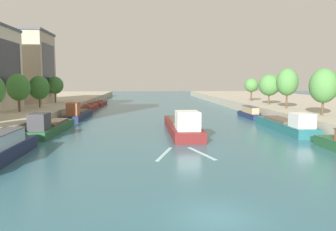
{
  "coord_description": "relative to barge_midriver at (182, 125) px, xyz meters",
  "views": [
    {
      "loc": [
        -3.8,
        -16.54,
        7.15
      ],
      "look_at": [
        0.0,
        35.59,
        1.6
      ],
      "focal_mm": 35.71,
      "sensor_mm": 36.0,
      "label": 1
    }
  ],
  "objects": [
    {
      "name": "moored_boat_right_end",
      "position": [
        14.88,
        0.69,
        -0.12
      ],
      "size": [
        3.3,
        16.53,
        2.95
      ],
      "color": "#23666B",
      "rests_on": "ground"
    },
    {
      "name": "quay_right",
      "position": [
        34.88,
        26.8,
        -0.04
      ],
      "size": [
        36.0,
        170.0,
        1.97
      ],
      "primitive_type": "cube",
      "color": "#B2A893",
      "rests_on": "ground"
    },
    {
      "name": "tree_left_far",
      "position": [
        -25.6,
        11.53,
        4.95
      ],
      "size": [
        3.72,
        3.72,
        6.22
      ],
      "color": "brown",
      "rests_on": "quay_left"
    },
    {
      "name": "tree_right_by_lamp",
      "position": [
        20.93,
        14.57,
        5.78
      ],
      "size": [
        3.9,
        3.9,
        7.34
      ],
      "color": "brown",
      "rests_on": "quay_right"
    },
    {
      "name": "tree_right_far",
      "position": [
        20.87,
        2.08,
        5.32
      ],
      "size": [
        4.03,
        4.03,
        6.9
      ],
      "color": "brown",
      "rests_on": "quay_right"
    },
    {
      "name": "moored_boat_left_gap_after",
      "position": [
        -17.83,
        0.89,
        -0.11
      ],
      "size": [
        3.09,
        15.24,
        3.12
      ],
      "color": "#235633",
      "rests_on": "ground"
    },
    {
      "name": "moored_boat_left_near",
      "position": [
        -17.32,
        17.89,
        -0.08
      ],
      "size": [
        2.8,
        14.92,
        3.27
      ],
      "color": "#1E284C",
      "rests_on": "ground"
    },
    {
      "name": "moored_boat_left_second",
      "position": [
        -17.68,
        50.42,
        -0.49
      ],
      "size": [
        3.09,
        13.42,
        2.12
      ],
      "color": "maroon",
      "rests_on": "ground"
    },
    {
      "name": "tree_right_past_mid",
      "position": [
        21.42,
        24.56,
        5.07
      ],
      "size": [
        4.38,
        4.38,
        6.41
      ],
      "color": "brown",
      "rests_on": "quay_right"
    },
    {
      "name": "moored_boat_right_far",
      "position": [
        14.83,
        17.01,
        -0.09
      ],
      "size": [
        1.73,
        10.21,
        2.26
      ],
      "color": "#1E284C",
      "rests_on": "ground"
    },
    {
      "name": "ground_plane",
      "position": [
        -1.39,
        -28.2,
        -1.03
      ],
      "size": [
        400.0,
        400.0,
        0.0
      ],
      "primitive_type": "plane",
      "color": "#336675"
    },
    {
      "name": "tree_left_by_lamp",
      "position": [
        -25.03,
        20.54,
        4.68
      ],
      "size": [
        3.81,
        3.81,
        5.99
      ],
      "color": "brown",
      "rests_on": "quay_left"
    },
    {
      "name": "moored_boat_left_lone",
      "position": [
        -17.77,
        -14.72,
        0.07
      ],
      "size": [
        2.27,
        13.33,
        2.62
      ],
      "color": "#1E284C",
      "rests_on": "ground"
    },
    {
      "name": "tree_right_third",
      "position": [
        21.63,
        36.96,
        4.85
      ],
      "size": [
        3.4,
        3.4,
        5.64
      ],
      "color": "brown",
      "rests_on": "quay_right"
    },
    {
      "name": "barge_midriver",
      "position": [
        0.0,
        0.0,
        0.0
      ],
      "size": [
        3.71,
        19.79,
        3.46
      ],
      "color": "maroon",
      "rests_on": "ground"
    },
    {
      "name": "moored_boat_left_far",
      "position": [
        -17.98,
        34.84,
        -0.36
      ],
      "size": [
        2.88,
        14.24,
        2.38
      ],
      "color": "maroon",
      "rests_on": "ground"
    },
    {
      "name": "wake_behind_barge",
      "position": [
        -1.4,
        -12.89,
        -1.01
      ],
      "size": [
        5.6,
        5.88,
        0.03
      ],
      "color": "#A5D1DB",
      "rests_on": "ground"
    },
    {
      "name": "tree_left_past_mid",
      "position": [
        -25.51,
        33.77,
        4.94
      ],
      "size": [
        3.82,
        3.82,
        5.98
      ],
      "color": "brown",
      "rests_on": "quay_left"
    },
    {
      "name": "building_left_tall",
      "position": [
        -33.86,
        33.44,
        9.01
      ],
      "size": [
        14.93,
        12.24,
        16.09
      ],
      "color": "#B2A38E",
      "rests_on": "quay_left"
    }
  ]
}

